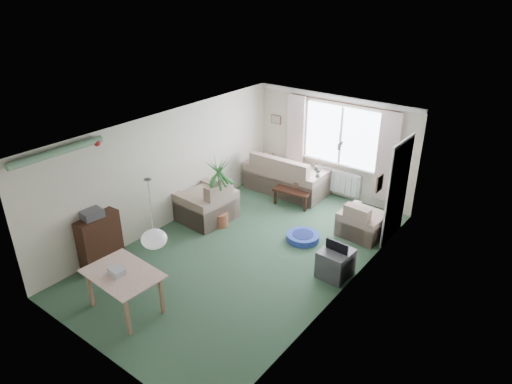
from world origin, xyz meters
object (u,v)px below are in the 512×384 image
Objects in this scene: sofa at (288,172)px; bookshelf at (100,241)px; pet_bed at (303,237)px; tv_cube at (335,263)px; dining_table at (125,292)px; armchair_corner at (363,218)px; houseplant at (220,193)px; armchair_left at (206,199)px; coffee_table at (293,197)px.

sofa is 1.97× the size of bookshelf.
tv_cube is at bearing -31.85° from pet_bed.
dining_table is 1.66× the size of pet_bed.
tv_cube is 1.27m from pet_bed.
tv_cube is at bearing 136.11° from sofa.
armchair_corner is 0.78× the size of dining_table.
houseplant is (-2.52, -1.45, 0.39)m from armchair_corner.
armchair_left is (-0.61, -2.24, -0.01)m from sofa.
bookshelf is 0.91× the size of dining_table.
armchair_corner is at bearing 45.45° from bookshelf.
dining_table is 3.53m from tv_cube.
tv_cube is at bearing 101.88° from armchair_corner.
houseplant is 2.77× the size of tv_cube.
sofa is 3.47× the size of tv_cube.
bookshelf reaches higher than armchair_left.
tv_cube is at bearing -2.48° from houseplant.
coffee_table is 0.87× the size of bookshelf.
pet_bed is at bearing 50.65° from armchair_corner.
pet_bed is (1.68, 0.55, -0.70)m from houseplant.
sofa is 0.80m from coffee_table.
houseplant is at bearing -111.09° from coffee_table.
sofa is 2.31m from houseplant.
houseplant reaches higher than coffee_table.
pet_bed is at bearing 17.99° from houseplant.
armchair_left is at bearing 109.21° from dining_table.
sofa reaches higher than dining_table.
coffee_table is at bearing 66.87° from bookshelf.
bookshelf is (-0.34, -2.40, 0.01)m from armchair_left.
dining_table is at bearing 23.05° from armchair_left.
sofa is 2.96× the size of pet_bed.
bookshelf reaches higher than dining_table.
pet_bed is (-0.84, -0.90, -0.31)m from armchair_corner.
pet_bed is at bearing -50.11° from coffee_table.
houseplant is 2.36× the size of pet_bed.
houseplant is at bearing 88.63° from armchair_left.
sofa is at bearing -15.74° from armchair_corner.
houseplant is at bearing 67.95° from bookshelf.
houseplant is (-0.16, -2.28, 0.29)m from sofa.
tv_cube is (3.20, -0.16, -0.22)m from armchair_left.
armchair_corner is 3.29m from armchair_left.
coffee_table is 1.53× the size of tv_cube.
armchair_corner reaches higher than coffee_table.
sofa is at bearing 168.60° from armchair_left.
tv_cube is at bearing 90.97° from armchair_left.
bookshelf is (-3.32, -3.80, 0.12)m from armchair_corner.
coffee_table is 0.55× the size of houseplant.
coffee_table is (0.51, -0.54, -0.29)m from sofa.
armchair_left is 2.06m from coffee_table.
dining_table is at bearing -125.14° from tv_cube.
bookshelf reaches higher than armchair_corner.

